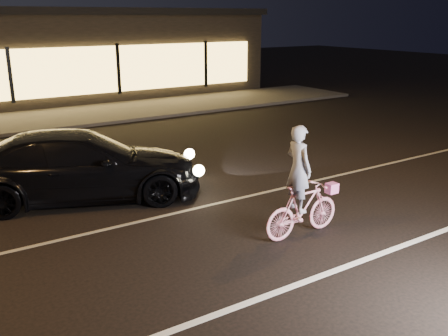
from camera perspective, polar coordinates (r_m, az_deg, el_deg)
ground at (r=8.39m, az=-2.58°, el=-10.32°), size 90.00×90.00×0.00m
lane_stripe_near at (r=7.30m, az=3.63°, el=-14.82°), size 60.00×0.12×0.01m
lane_stripe_far at (r=10.00m, az=-8.44°, el=-5.78°), size 60.00×0.10×0.01m
sidewalk at (r=20.16m, az=-21.79°, el=4.96°), size 30.00×4.00×0.12m
cyclist at (r=9.04m, az=8.85°, el=-3.35°), size 1.64×0.57×2.07m
sedan at (r=11.20m, az=-16.02°, el=0.25°), size 5.54×3.78×1.49m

